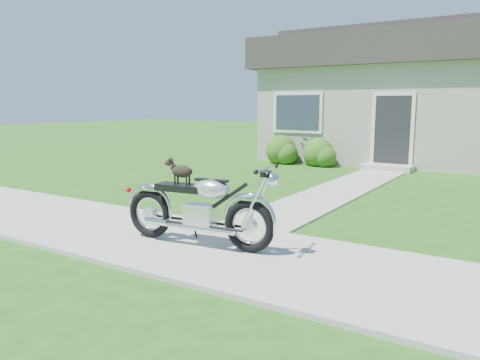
# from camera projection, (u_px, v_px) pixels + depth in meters

# --- Properties ---
(ground) EXTENTS (80.00, 80.00, 0.00)m
(ground) POSITION_uv_depth(u_px,v_px,m) (314.00, 269.00, 5.29)
(ground) COLOR #235114
(ground) RESTS_ON ground
(sidewalk) EXTENTS (24.00, 2.20, 0.04)m
(sidewalk) POSITION_uv_depth(u_px,v_px,m) (314.00, 268.00, 5.29)
(sidewalk) COLOR #9E9B93
(sidewalk) RESTS_ON ground
(walkway) EXTENTS (1.20, 8.00, 0.03)m
(walkway) POSITION_uv_depth(u_px,v_px,m) (342.00, 189.00, 10.25)
(walkway) COLOR #9E9B93
(walkway) RESTS_ON ground
(house) EXTENTS (12.60, 7.03, 4.50)m
(house) POSITION_uv_depth(u_px,v_px,m) (466.00, 95.00, 14.96)
(house) COLOR #A5A295
(house) RESTS_ON ground
(shrub_row) EXTENTS (10.27, 1.02, 1.02)m
(shrub_row) POSITION_uv_depth(u_px,v_px,m) (442.00, 159.00, 12.34)
(shrub_row) COLOR #315D18
(shrub_row) RESTS_ON ground
(potted_plant_left) EXTENTS (0.85, 0.76, 0.84)m
(potted_plant_left) POSITION_uv_depth(u_px,v_px,m) (310.00, 152.00, 14.39)
(potted_plant_left) COLOR #274D14
(potted_plant_left) RESTS_ON ground
(motorcycle_with_dog) EXTENTS (2.22, 0.61, 1.11)m
(motorcycle_with_dog) POSITION_uv_depth(u_px,v_px,m) (200.00, 208.00, 6.01)
(motorcycle_with_dog) COLOR black
(motorcycle_with_dog) RESTS_ON sidewalk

